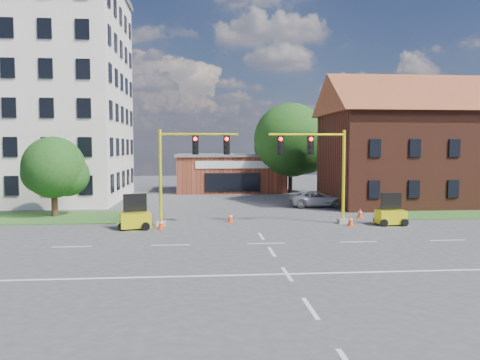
{
  "coord_description": "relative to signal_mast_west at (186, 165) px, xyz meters",
  "views": [
    {
      "loc": [
        -3.41,
        -24.16,
        5.06
      ],
      "look_at": [
        -0.54,
        10.0,
        2.66
      ],
      "focal_mm": 35.0,
      "sensor_mm": 36.0,
      "label": 1
    }
  ],
  "objects": [
    {
      "name": "cone_b",
      "position": [
        2.92,
        1.18,
        -3.58
      ],
      "size": [
        0.4,
        0.4,
        0.7
      ],
      "color": "#F63B0C",
      "rests_on": "ground"
    },
    {
      "name": "townhouse_row",
      "position": [
        22.36,
        10.0,
        2.01
      ],
      "size": [
        21.0,
        11.0,
        11.5
      ],
      "color": "#522618",
      "rests_on": "ground"
    },
    {
      "name": "trailer_west",
      "position": [
        -3.14,
        -0.97,
        -3.26
      ],
      "size": [
        2.1,
        1.66,
        2.1
      ],
      "rotation": [
        0.0,
        0.0,
        0.26
      ],
      "color": "#FAF015",
      "rests_on": "ground"
    },
    {
      "name": "ground",
      "position": [
        4.36,
        -6.0,
        -3.92
      ],
      "size": [
        120.0,
        120.0,
        0.0
      ],
      "primitive_type": "plane",
      "color": "#3C3C3E",
      "rests_on": "ground"
    },
    {
      "name": "office_block",
      "position": [
        -15.64,
        15.91,
        6.39
      ],
      "size": [
        18.4,
        15.4,
        20.6
      ],
      "color": "silver",
      "rests_on": "ground"
    },
    {
      "name": "lane_markings",
      "position": [
        4.36,
        -9.0,
        -3.91
      ],
      "size": [
        60.0,
        36.0,
        0.01
      ],
      "primitive_type": null,
      "color": "silver",
      "rests_on": "ground"
    },
    {
      "name": "tree_large",
      "position": [
        11.27,
        21.08,
        1.71
      ],
      "size": [
        8.59,
        8.18,
        9.97
      ],
      "color": "#3C2516",
      "rests_on": "ground"
    },
    {
      "name": "tree_nw_front",
      "position": [
        -9.42,
        4.58,
        -0.45
      ],
      "size": [
        4.66,
        4.44,
        5.85
      ],
      "color": "#3C2516",
      "rests_on": "ground"
    },
    {
      "name": "trailer_east",
      "position": [
        13.29,
        -0.82,
        -3.29
      ],
      "size": [
        1.8,
        1.23,
        2.0
      ],
      "rotation": [
        0.0,
        0.0,
        0.04
      ],
      "color": "#FAF015",
      "rests_on": "ground"
    },
    {
      "name": "cone_a",
      "position": [
        -1.54,
        -1.17,
        -3.58
      ],
      "size": [
        0.4,
        0.4,
        0.7
      ],
      "color": "#F63B0C",
      "rests_on": "ground"
    },
    {
      "name": "cone_c",
      "position": [
        10.57,
        -0.94,
        -3.58
      ],
      "size": [
        0.4,
        0.4,
        0.7
      ],
      "color": "#F63B0C",
      "rests_on": "ground"
    },
    {
      "name": "pickup_white",
      "position": [
        10.92,
        8.79,
        -3.26
      ],
      "size": [
        4.82,
        2.3,
        1.33
      ],
      "primitive_type": "imported",
      "rotation": [
        0.0,
        0.0,
        1.55
      ],
      "color": "silver",
      "rests_on": "ground"
    },
    {
      "name": "signal_mast_east",
      "position": [
        8.71,
        0.0,
        0.0
      ],
      "size": [
        5.3,
        0.6,
        6.2
      ],
      "color": "gray",
      "rests_on": "ground"
    },
    {
      "name": "cone_d",
      "position": [
        12.36,
        2.37,
        -3.58
      ],
      "size": [
        0.4,
        0.4,
        0.7
      ],
      "color": "#F63B0C",
      "rests_on": "ground"
    },
    {
      "name": "brick_shop",
      "position": [
        4.36,
        23.99,
        -1.76
      ],
      "size": [
        12.4,
        8.4,
        4.3
      ],
      "color": "maroon",
      "rests_on": "ground"
    },
    {
      "name": "signal_mast_west",
      "position": [
        0.0,
        0.0,
        0.0
      ],
      "size": [
        5.3,
        0.6,
        6.2
      ],
      "color": "gray",
      "rests_on": "ground"
    }
  ]
}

